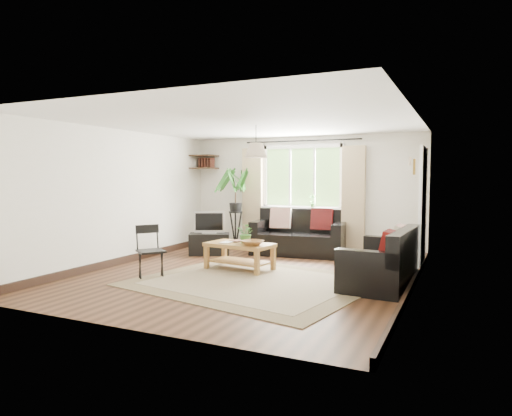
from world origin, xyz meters
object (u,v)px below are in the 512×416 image
at_px(coffee_table, 240,256).
at_px(folding_chair, 151,252).
at_px(palm_stand, 236,208).
at_px(sofa_right, 380,258).
at_px(tv_stand, 209,244).
at_px(sofa_back, 299,233).

height_order(coffee_table, folding_chair, folding_chair).
bearing_deg(palm_stand, folding_chair, -87.72).
xyz_separation_m(sofa_right, tv_stand, (-3.56, 1.21, -0.18)).
relative_size(coffee_table, tv_stand, 1.40).
bearing_deg(sofa_back, sofa_right, -50.90).
xyz_separation_m(sofa_back, coffee_table, (-0.40, -1.85, -0.20)).
distance_m(coffee_table, folding_chair, 1.49).
height_order(sofa_right, palm_stand, palm_stand).
bearing_deg(tv_stand, palm_stand, 52.72).
height_order(sofa_right, tv_stand, sofa_right).
bearing_deg(sofa_back, folding_chair, -120.14).
bearing_deg(folding_chair, coffee_table, -4.00).
relative_size(sofa_right, tv_stand, 2.11).
relative_size(sofa_back, tv_stand, 2.31).
xyz_separation_m(sofa_right, folding_chair, (-3.28, -1.02, 0.01)).
height_order(coffee_table, tv_stand, coffee_table).
relative_size(sofa_right, palm_stand, 0.95).
bearing_deg(palm_stand, tv_stand, -100.36).
relative_size(palm_stand, folding_chair, 2.17).
bearing_deg(palm_stand, sofa_back, -4.38).
distance_m(tv_stand, palm_stand, 1.09).
height_order(tv_stand, folding_chair, folding_chair).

